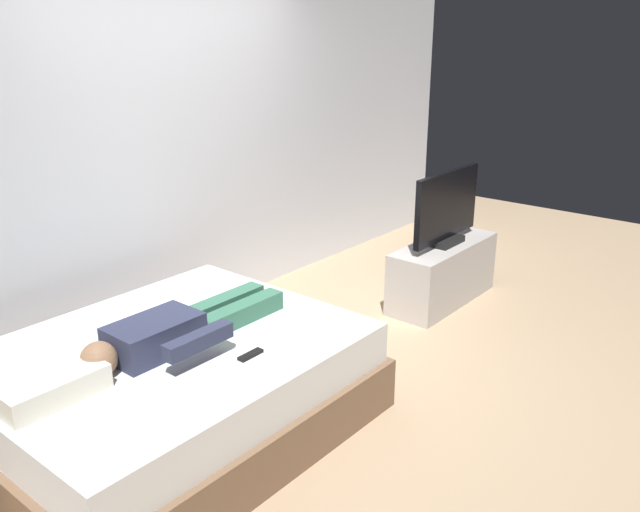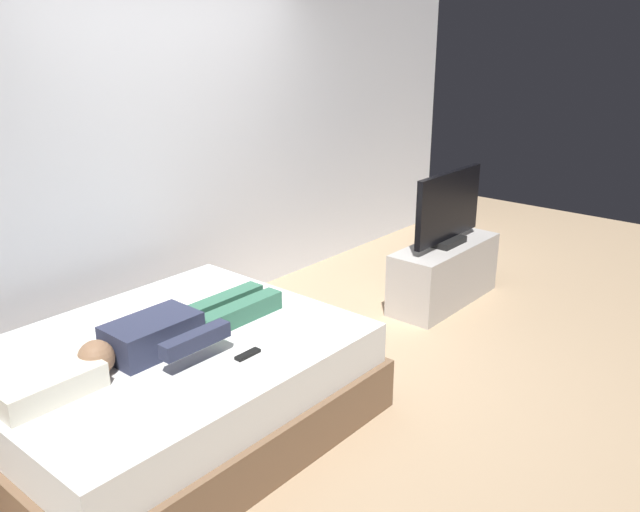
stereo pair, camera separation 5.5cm
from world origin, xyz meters
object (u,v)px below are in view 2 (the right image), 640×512
Objects in this scene: remote at (248,354)px; tv at (448,210)px; person at (174,329)px; tv_stand at (444,273)px; pillow at (43,382)px; bed at (169,387)px.

tv is at bearing 5.27° from remote.
tv_stand is at bearing -4.10° from person.
tv_stand is (2.56, -0.18, -0.37)m from person.
pillow is at bearing 152.39° from remote.
bed is 13.44× the size of remote.
person is at bearing 110.47° from remote.
tv_stand is 1.25× the size of tv.
person reaches higher than tv_stand.
tv_stand is at bearing -5.13° from bed.
person is at bearing -3.93° from pillow.
tv is (0.00, 0.00, 0.53)m from tv_stand.
bed is at bearing 120.39° from person.
remote reaches higher than bed.
tv_stand is (2.59, -0.23, -0.01)m from bed.
pillow is 0.72m from person.
remote is at bearing -174.73° from tv.
person is 1.15× the size of tv_stand.
pillow is 3.20× the size of remote.
remote is 2.43m from tv_stand.
bed is 1.60× the size of person.
bed is 1.83× the size of tv_stand.
bed is 0.77m from pillow.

